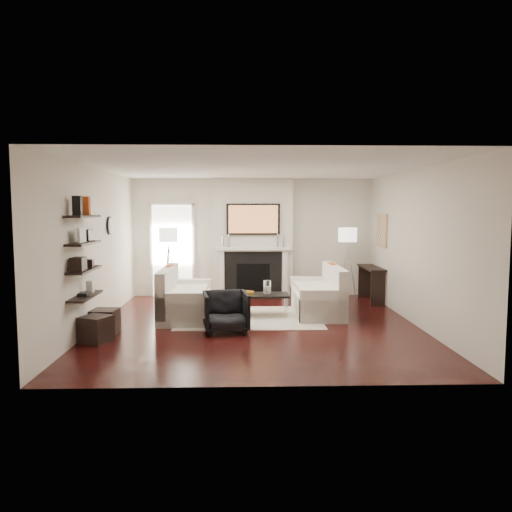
{
  "coord_description": "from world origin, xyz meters",
  "views": [
    {
      "loc": [
        -0.27,
        -8.49,
        2.01
      ],
      "look_at": [
        0.0,
        0.6,
        1.15
      ],
      "focal_mm": 35.0,
      "sensor_mm": 36.0,
      "label": 1
    }
  ],
  "objects_px": {
    "loveseat_left_base": "(186,306)",
    "ottoman_near": "(105,322)",
    "lamp_right_shade": "(348,235)",
    "armchair": "(226,310)",
    "lamp_left_shade": "(168,235)",
    "coffee_table": "(259,295)",
    "loveseat_right_base": "(317,303)"
  },
  "relations": [
    {
      "from": "armchair",
      "to": "ottoman_near",
      "type": "distance_m",
      "value": 1.95
    },
    {
      "from": "lamp_left_shade",
      "to": "loveseat_right_base",
      "type": "bearing_deg",
      "value": -25.18
    },
    {
      "from": "lamp_right_shade",
      "to": "ottoman_near",
      "type": "distance_m",
      "value": 5.48
    },
    {
      "from": "armchair",
      "to": "ottoman_near",
      "type": "relative_size",
      "value": 1.82
    },
    {
      "from": "armchair",
      "to": "lamp_right_shade",
      "type": "distance_m",
      "value": 3.9
    },
    {
      "from": "lamp_right_shade",
      "to": "ottoman_near",
      "type": "xyz_separation_m",
      "value": [
        -4.52,
        -2.83,
        -1.25
      ]
    },
    {
      "from": "coffee_table",
      "to": "ottoman_near",
      "type": "distance_m",
      "value": 2.84
    },
    {
      "from": "lamp_left_shade",
      "to": "ottoman_near",
      "type": "height_order",
      "value": "lamp_left_shade"
    },
    {
      "from": "lamp_left_shade",
      "to": "ottoman_near",
      "type": "xyz_separation_m",
      "value": [
        -0.62,
        -2.89,
        -1.25
      ]
    },
    {
      "from": "loveseat_right_base",
      "to": "armchair",
      "type": "xyz_separation_m",
      "value": [
        -1.71,
        -1.35,
        0.15
      ]
    },
    {
      "from": "loveseat_right_base",
      "to": "lamp_left_shade",
      "type": "height_order",
      "value": "lamp_left_shade"
    },
    {
      "from": "loveseat_left_base",
      "to": "coffee_table",
      "type": "distance_m",
      "value": 1.38
    },
    {
      "from": "loveseat_right_base",
      "to": "armchair",
      "type": "bearing_deg",
      "value": -141.61
    },
    {
      "from": "armchair",
      "to": "lamp_left_shade",
      "type": "relative_size",
      "value": 1.82
    },
    {
      "from": "loveseat_left_base",
      "to": "lamp_right_shade",
      "type": "height_order",
      "value": "lamp_right_shade"
    },
    {
      "from": "lamp_left_shade",
      "to": "lamp_right_shade",
      "type": "distance_m",
      "value": 3.9
    },
    {
      "from": "loveseat_left_base",
      "to": "coffee_table",
      "type": "bearing_deg",
      "value": 1.9
    },
    {
      "from": "loveseat_right_base",
      "to": "armchair",
      "type": "height_order",
      "value": "armchair"
    },
    {
      "from": "armchair",
      "to": "lamp_left_shade",
      "type": "xyz_separation_m",
      "value": [
        -1.32,
        2.78,
        1.09
      ]
    },
    {
      "from": "armchair",
      "to": "lamp_right_shade",
      "type": "xyz_separation_m",
      "value": [
        2.58,
        2.72,
        1.09
      ]
    },
    {
      "from": "lamp_left_shade",
      "to": "lamp_right_shade",
      "type": "relative_size",
      "value": 1.0
    },
    {
      "from": "coffee_table",
      "to": "armchair",
      "type": "bearing_deg",
      "value": -116.98
    },
    {
      "from": "loveseat_left_base",
      "to": "armchair",
      "type": "xyz_separation_m",
      "value": [
        0.78,
        -1.11,
        0.15
      ]
    },
    {
      "from": "loveseat_right_base",
      "to": "ottoman_near",
      "type": "bearing_deg",
      "value": -158.16
    },
    {
      "from": "coffee_table",
      "to": "lamp_left_shade",
      "type": "bearing_deg",
      "value": 139.77
    },
    {
      "from": "loveseat_right_base",
      "to": "lamp_left_shade",
      "type": "bearing_deg",
      "value": 154.82
    },
    {
      "from": "loveseat_right_base",
      "to": "lamp_right_shade",
      "type": "xyz_separation_m",
      "value": [
        0.87,
        1.37,
        1.24
      ]
    },
    {
      "from": "loveseat_right_base",
      "to": "lamp_right_shade",
      "type": "bearing_deg",
      "value": 57.5
    },
    {
      "from": "loveseat_right_base",
      "to": "coffee_table",
      "type": "height_order",
      "value": "same"
    },
    {
      "from": "loveseat_right_base",
      "to": "coffee_table",
      "type": "distance_m",
      "value": 1.15
    },
    {
      "from": "loveseat_left_base",
      "to": "ottoman_near",
      "type": "xyz_separation_m",
      "value": [
        -1.17,
        -1.22,
        -0.01
      ]
    },
    {
      "from": "lamp_right_shade",
      "to": "loveseat_right_base",
      "type": "bearing_deg",
      "value": -122.5
    }
  ]
}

